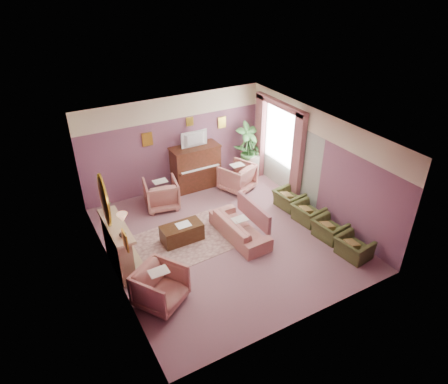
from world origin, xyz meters
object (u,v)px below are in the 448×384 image
television (195,138)px  olive_chair_c (308,211)px  olive_chair_d (289,197)px  side_table (252,165)px  coffee_table (182,233)px  sofa (240,224)px  olive_chair_a (354,245)px  olive_chair_b (330,227)px  floral_armchair_front (160,285)px  floral_armchair_left (161,192)px  floral_armchair_right (237,176)px  piano (196,168)px

television → olive_chair_c: size_ratio=1.05×
olive_chair_d → side_table: 2.15m
coffee_table → sofa: sofa is taller
olive_chair_a → olive_chair_b: size_ratio=1.00×
olive_chair_a → television: bearing=110.3°
television → floral_armchair_front: (-2.68, -3.88, -1.14)m
coffee_table → sofa: 1.43m
floral_armchair_left → floral_armchair_front: 3.64m
television → side_table: (1.89, -0.10, -1.25)m
olive_chair_d → olive_chair_c: bearing=-90.0°
coffee_table → side_table: size_ratio=1.43×
coffee_table → olive_chair_d: bearing=-0.7°
coffee_table → olive_chair_b: 3.63m
coffee_table → floral_armchair_left: floral_armchair_left is taller
olive_chair_c → floral_armchair_front: bearing=-169.5°
coffee_table → side_table: side_table is taller
floral_armchair_left → olive_chair_a: floral_armchair_left is taller
sofa → floral_armchair_right: 2.39m
floral_armchair_front → side_table: (4.57, 3.78, -0.11)m
sofa → olive_chair_c: size_ratio=2.43×
olive_chair_d → floral_armchair_right: bearing=115.3°
piano → side_table: bearing=-4.6°
television → floral_armchair_right: television is taller
piano → floral_armchair_left: size_ratio=1.53×
piano → television: 0.95m
olive_chair_b → side_table: bearing=87.7°
floral_armchair_right → olive_chair_b: 3.29m
floral_armchair_front → olive_chair_b: 4.42m
floral_armchair_front → side_table: floral_armchair_front is taller
piano → floral_armchair_front: 4.76m
floral_armchair_right → olive_chair_d: floral_armchair_right is taller
floral_armchair_right → olive_chair_b: size_ratio=1.20×
olive_chair_c → side_table: size_ratio=1.09×
piano → coffee_table: (-1.48, -2.26, -0.43)m
olive_chair_b → olive_chair_d: bearing=90.0°
olive_chair_a → olive_chair_c: 1.64m
television → floral_armchair_front: television is taller
floral_armchair_front → floral_armchair_left: bearing=68.2°
side_table → television: bearing=176.9°
sofa → floral_armchair_right: bearing=60.7°
floral_armchair_left → side_table: size_ratio=1.30×
piano → coffee_table: bearing=-123.2°
coffee_table → piano: bearing=56.8°
coffee_table → floral_armchair_front: size_ratio=1.10×
sofa → olive_chair_c: (1.91, -0.30, -0.04)m
floral_armchair_right → olive_chair_d: 1.73m
olive_chair_c → television: bearing=119.6°
piano → olive_chair_d: bearing=-52.8°
floral_armchair_right → floral_armchair_front: (-3.68, -3.20, 0.00)m
television → olive_chair_b: size_ratio=1.05×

